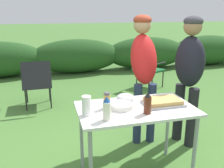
{
  "coord_description": "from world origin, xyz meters",
  "views": [
    {
      "loc": [
        -0.78,
        -2.05,
        1.62
      ],
      "look_at": [
        -0.15,
        0.32,
        0.89
      ],
      "focal_mm": 40.0,
      "sensor_mm": 36.0,
      "label": 1
    }
  ],
  "objects_px": {
    "bbq_sauce_bottle": "(148,103)",
    "mixing_bowl": "(126,97)",
    "standing_person_in_red_jacket": "(144,63)",
    "standing_person_with_beanie": "(189,69)",
    "camp_chair_green_behind_table": "(37,81)",
    "food_tray": "(163,102)",
    "mayo_bottle": "(107,109)",
    "folding_table": "(136,115)",
    "paper_cup_stack": "(87,106)",
    "plate_stack": "(122,106)",
    "spice_jar": "(107,101)",
    "camp_chair_near_hedge": "(147,67)"
  },
  "relations": [
    {
      "from": "bbq_sauce_bottle",
      "to": "mixing_bowl",
      "type": "bearing_deg",
      "value": 104.22
    },
    {
      "from": "standing_person_in_red_jacket",
      "to": "standing_person_with_beanie",
      "type": "height_order",
      "value": "standing_person_in_red_jacket"
    },
    {
      "from": "standing_person_in_red_jacket",
      "to": "camp_chair_green_behind_table",
      "type": "height_order",
      "value": "standing_person_in_red_jacket"
    },
    {
      "from": "food_tray",
      "to": "mixing_bowl",
      "type": "xyz_separation_m",
      "value": [
        -0.32,
        0.18,
        0.01
      ]
    },
    {
      "from": "mayo_bottle",
      "to": "standing_person_in_red_jacket",
      "type": "bearing_deg",
      "value": 53.25
    },
    {
      "from": "folding_table",
      "to": "camp_chair_green_behind_table",
      "type": "distance_m",
      "value": 2.37
    },
    {
      "from": "paper_cup_stack",
      "to": "standing_person_in_red_jacket",
      "type": "distance_m",
      "value": 1.15
    },
    {
      "from": "mixing_bowl",
      "to": "food_tray",
      "type": "bearing_deg",
      "value": -30.03
    },
    {
      "from": "standing_person_in_red_jacket",
      "to": "plate_stack",
      "type": "bearing_deg",
      "value": -118.54
    },
    {
      "from": "mayo_bottle",
      "to": "bbq_sauce_bottle",
      "type": "bearing_deg",
      "value": 5.93
    },
    {
      "from": "paper_cup_stack",
      "to": "standing_person_with_beanie",
      "type": "bearing_deg",
      "value": 21.93
    },
    {
      "from": "food_tray",
      "to": "mixing_bowl",
      "type": "distance_m",
      "value": 0.37
    },
    {
      "from": "spice_jar",
      "to": "standing_person_in_red_jacket",
      "type": "relative_size",
      "value": 0.1
    },
    {
      "from": "folding_table",
      "to": "mixing_bowl",
      "type": "relative_size",
      "value": 6.1
    },
    {
      "from": "spice_jar",
      "to": "bbq_sauce_bottle",
      "type": "height_order",
      "value": "bbq_sauce_bottle"
    },
    {
      "from": "mayo_bottle",
      "to": "mixing_bowl",
      "type": "bearing_deg",
      "value": 53.49
    },
    {
      "from": "paper_cup_stack",
      "to": "camp_chair_green_behind_table",
      "type": "relative_size",
      "value": 0.21
    },
    {
      "from": "mayo_bottle",
      "to": "camp_chair_near_hedge",
      "type": "distance_m",
      "value": 3.33
    },
    {
      "from": "standing_person_with_beanie",
      "to": "camp_chair_near_hedge",
      "type": "height_order",
      "value": "standing_person_with_beanie"
    },
    {
      "from": "paper_cup_stack",
      "to": "camp_chair_green_behind_table",
      "type": "bearing_deg",
      "value": 102.4
    },
    {
      "from": "standing_person_in_red_jacket",
      "to": "standing_person_with_beanie",
      "type": "bearing_deg",
      "value": -22.21
    },
    {
      "from": "food_tray",
      "to": "bbq_sauce_bottle",
      "type": "bearing_deg",
      "value": -144.35
    },
    {
      "from": "folding_table",
      "to": "standing_person_with_beanie",
      "type": "bearing_deg",
      "value": 29.63
    },
    {
      "from": "food_tray",
      "to": "standing_person_with_beanie",
      "type": "height_order",
      "value": "standing_person_with_beanie"
    },
    {
      "from": "mayo_bottle",
      "to": "bbq_sauce_bottle",
      "type": "distance_m",
      "value": 0.38
    },
    {
      "from": "spice_jar",
      "to": "camp_chair_near_hedge",
      "type": "distance_m",
      "value": 3.08
    },
    {
      "from": "mayo_bottle",
      "to": "camp_chair_green_behind_table",
      "type": "height_order",
      "value": "mayo_bottle"
    },
    {
      "from": "spice_jar",
      "to": "camp_chair_green_behind_table",
      "type": "bearing_deg",
      "value": 108.31
    },
    {
      "from": "paper_cup_stack",
      "to": "spice_jar",
      "type": "bearing_deg",
      "value": 28.09
    },
    {
      "from": "mixing_bowl",
      "to": "spice_jar",
      "type": "distance_m",
      "value": 0.27
    },
    {
      "from": "plate_stack",
      "to": "folding_table",
      "type": "bearing_deg",
      "value": -6.63
    },
    {
      "from": "paper_cup_stack",
      "to": "standing_person_with_beanie",
      "type": "height_order",
      "value": "standing_person_with_beanie"
    },
    {
      "from": "plate_stack",
      "to": "standing_person_with_beanie",
      "type": "relative_size",
      "value": 0.13
    },
    {
      "from": "folding_table",
      "to": "bbq_sauce_bottle",
      "type": "distance_m",
      "value": 0.24
    },
    {
      "from": "camp_chair_near_hedge",
      "to": "bbq_sauce_bottle",
      "type": "bearing_deg",
      "value": -53.89
    },
    {
      "from": "plate_stack",
      "to": "mixing_bowl",
      "type": "xyz_separation_m",
      "value": [
        0.09,
        0.18,
        0.01
      ]
    },
    {
      "from": "standing_person_with_beanie",
      "to": "bbq_sauce_bottle",
      "type": "bearing_deg",
      "value": -69.6
    },
    {
      "from": "plate_stack",
      "to": "food_tray",
      "type": "bearing_deg",
      "value": -0.81
    },
    {
      "from": "food_tray",
      "to": "plate_stack",
      "type": "xyz_separation_m",
      "value": [
        -0.41,
        0.01,
        -0.0
      ]
    },
    {
      "from": "standing_person_in_red_jacket",
      "to": "standing_person_with_beanie",
      "type": "xyz_separation_m",
      "value": [
        0.47,
        -0.26,
        -0.04
      ]
    },
    {
      "from": "mixing_bowl",
      "to": "spice_jar",
      "type": "relative_size",
      "value": 1.16
    },
    {
      "from": "mixing_bowl",
      "to": "camp_chair_green_behind_table",
      "type": "distance_m",
      "value": 2.19
    },
    {
      "from": "paper_cup_stack",
      "to": "standing_person_with_beanie",
      "type": "xyz_separation_m",
      "value": [
        1.3,
        0.52,
        0.13
      ]
    },
    {
      "from": "mixing_bowl",
      "to": "standing_person_with_beanie",
      "type": "bearing_deg",
      "value": 17.58
    },
    {
      "from": "camp_chair_near_hedge",
      "to": "folding_table",
      "type": "bearing_deg",
      "value": -55.89
    },
    {
      "from": "bbq_sauce_bottle",
      "to": "camp_chair_green_behind_table",
      "type": "relative_size",
      "value": 0.24
    },
    {
      "from": "mixing_bowl",
      "to": "camp_chair_near_hedge",
      "type": "distance_m",
      "value": 2.85
    },
    {
      "from": "spice_jar",
      "to": "bbq_sauce_bottle",
      "type": "bearing_deg",
      "value": -33.95
    },
    {
      "from": "folding_table",
      "to": "food_tray",
      "type": "distance_m",
      "value": 0.3
    },
    {
      "from": "food_tray",
      "to": "camp_chair_near_hedge",
      "type": "relative_size",
      "value": 0.45
    }
  ]
}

